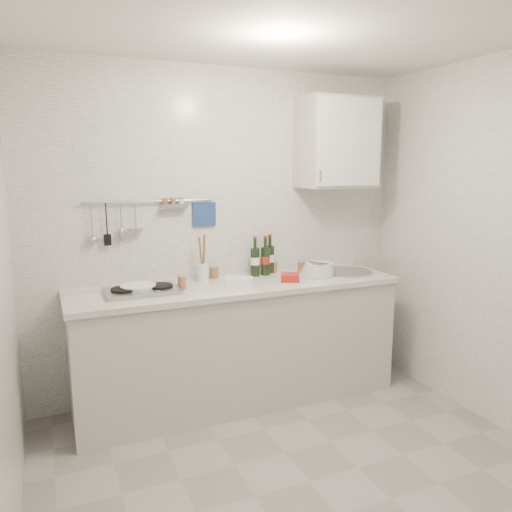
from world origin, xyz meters
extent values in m
plane|color=gray|center=(0.00, 0.00, 0.00)|extent=(3.00, 3.00, 0.00)
plane|color=silver|center=(0.00, 0.00, 2.50)|extent=(3.00, 3.00, 0.00)
cube|color=silver|center=(0.00, 1.40, 1.25)|extent=(3.00, 0.02, 2.50)
cube|color=#B5B2A7|center=(0.00, 1.10, 0.44)|extent=(2.40, 0.60, 0.88)
cube|color=white|center=(0.00, 1.10, 0.90)|extent=(2.44, 0.64, 0.04)
cube|color=black|center=(0.00, 1.12, 0.05)|extent=(2.34, 0.52, 0.10)
cube|color=#93969B|center=(-0.70, 1.10, 0.94)|extent=(0.50, 0.32, 0.03)
cylinder|color=black|center=(-0.82, 1.10, 0.96)|extent=(0.18, 0.18, 0.01)
cylinder|color=black|center=(-0.58, 1.10, 0.96)|extent=(0.18, 0.18, 0.01)
cylinder|color=#93969B|center=(0.95, 1.10, 0.93)|extent=(0.40, 0.40, 0.02)
cylinder|color=#93969B|center=(0.95, 1.10, 0.87)|extent=(0.34, 0.34, 0.10)
cylinder|color=#93969B|center=(-0.58, 1.37, 1.52)|extent=(0.95, 0.02, 0.02)
cube|color=navy|center=(-0.16, 1.39, 1.41)|extent=(0.18, 0.02, 0.18)
cube|color=#B5B2A7|center=(0.90, 1.22, 1.95)|extent=(0.60, 0.35, 0.70)
cube|color=white|center=(0.90, 1.04, 1.95)|extent=(0.56, 0.01, 0.66)
cylinder|color=#93969B|center=(0.64, 1.03, 1.70)|extent=(0.01, 0.01, 0.08)
cylinder|color=#5386BD|center=(-0.74, 1.12, 0.93)|extent=(0.26, 0.26, 0.01)
cylinder|color=#5386BD|center=(-0.73, 1.13, 0.94)|extent=(0.25, 0.25, 0.01)
cylinder|color=#5386BD|center=(-0.73, 1.13, 0.95)|extent=(0.25, 0.25, 0.01)
cylinder|color=#5386BD|center=(-0.72, 1.13, 0.97)|extent=(0.24, 0.24, 0.01)
cylinder|color=white|center=(0.66, 1.08, 0.93)|extent=(0.27, 0.27, 0.01)
cylinder|color=white|center=(0.66, 1.09, 0.94)|extent=(0.26, 0.26, 0.01)
cylinder|color=white|center=(0.67, 1.09, 0.95)|extent=(0.25, 0.25, 0.01)
cylinder|color=white|center=(0.67, 1.09, 0.96)|extent=(0.25, 0.25, 0.01)
cylinder|color=white|center=(0.68, 1.10, 0.98)|extent=(0.24, 0.24, 0.01)
cylinder|color=white|center=(0.69, 1.10, 0.99)|extent=(0.24, 0.24, 0.01)
cylinder|color=white|center=(0.69, 1.11, 1.00)|extent=(0.23, 0.23, 0.01)
cylinder|color=white|center=(0.70, 1.11, 1.01)|extent=(0.22, 0.22, 0.01)
cube|color=white|center=(-0.01, 1.03, 0.95)|extent=(0.22, 0.17, 0.06)
cube|color=#B42D14|center=(0.39, 1.01, 0.95)|extent=(0.18, 0.18, 0.06)
cylinder|color=white|center=(-0.22, 1.26, 0.99)|extent=(0.09, 0.09, 0.13)
cylinder|color=brown|center=(-0.21, 1.26, 1.15)|extent=(0.02, 0.06, 0.26)
cylinder|color=brown|center=(-0.23, 1.27, 1.14)|extent=(0.03, 0.05, 0.24)
cylinder|color=brown|center=(-0.11, 1.33, 0.96)|extent=(0.07, 0.07, 0.09)
cylinder|color=tan|center=(-0.11, 1.33, 1.01)|extent=(0.07, 0.07, 0.01)
cylinder|color=brown|center=(0.40, 1.35, 0.96)|extent=(0.06, 0.06, 0.08)
cylinder|color=tan|center=(0.40, 1.35, 1.01)|extent=(0.07, 0.07, 0.01)
cylinder|color=brown|center=(0.60, 1.22, 0.96)|extent=(0.07, 0.07, 0.09)
cylinder|color=tan|center=(0.60, 1.22, 1.01)|extent=(0.07, 0.07, 0.01)
cylinder|color=brown|center=(-0.42, 1.10, 0.96)|extent=(0.06, 0.06, 0.09)
cylinder|color=tan|center=(-0.42, 1.10, 1.01)|extent=(0.06, 0.06, 0.01)
camera|label=1|loc=(-1.30, -2.24, 1.78)|focal=35.00mm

